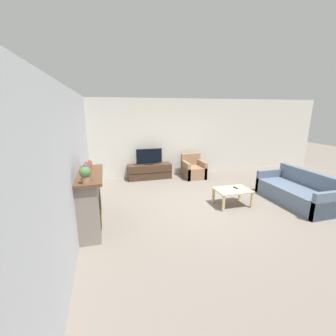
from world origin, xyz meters
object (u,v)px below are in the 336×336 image
Objects in this scene: mantel_vase_left at (86,173)px; couch at (297,192)px; fireplace at (90,201)px; tv_stand at (150,171)px; armchair at (193,170)px; mantel_vase_right at (89,164)px; mantel_vase_centre_left at (87,169)px; mantel_clock at (89,168)px; remote at (235,188)px; potted_plant at (85,174)px; coffee_table at (233,192)px; tv at (149,157)px.

mantel_vase_left is 5.11m from couch.
mantel_vase_left reaches higher than fireplace.
tv_stand is at bearing 59.42° from fireplace.
mantel_vase_right is at bearing -144.87° from armchair.
couch is (4.99, -0.50, -0.95)m from mantel_vase_right.
mantel_vase_centre_left reaches higher than mantel_vase_right.
mantel_clock is at bearing -141.61° from armchair.
remote is 1.63m from couch.
mantel_vase_centre_left is 3.54m from remote.
mantel_vase_left is at bearing -90.00° from mantel_vase_centre_left.
mantel_vase_left is at bearing -117.07° from tv_stand.
mantel_vase_right is at bearing 90.00° from potted_plant.
remote is at bearing -58.20° from tv_stand.
mantel_vase_left is 3.97m from tv_stand.
armchair is 5.24× the size of remote.
mantel_vase_left is 1.88× the size of remote.
remote is at bearing 14.90° from potted_plant.
fireplace reaches higher than remote.
armchair reaches higher than remote.
mantel_vase_right reaches higher than coffee_table.
mantel_vase_right is 4.10m from armchair.
mantel_clock reaches higher than coffee_table.
tv is 0.45× the size of couch.
tv_stand is at bearing 58.43° from mantel_clock.
fireplace is 9.62× the size of mantel_clock.
tv is at bearing 119.40° from coffee_table.
mantel_vase_centre_left is 0.32× the size of coffee_table.
fireplace is 3.47m from tv.
tv is (1.75, 2.84, -0.46)m from mantel_clock.
remote is (0.16, -2.43, 0.16)m from armchair.
armchair and couch have the same top height.
tv is at bearing 60.53° from mantel_vase_centre_left.
potted_plant is at bearing -90.00° from mantel_vase_centre_left.
fireplace is 1.78× the size of armchair.
mantel_vase_right is (0.00, 0.87, -0.05)m from mantel_vase_left.
mantel_vase_right is 0.21× the size of tv.
mantel_vase_left is 0.87m from mantel_vase_right.
mantel_vase_right is 1.20× the size of mantel_clock.
mantel_vase_centre_left is at bearing -81.13° from fireplace.
coffee_table is at bearing 11.29° from mantel_vase_left.
coffee_table is (3.30, 0.33, -0.91)m from mantel_vase_centre_left.
tv_stand is 0.50m from tv.
fireplace is 3.33m from coffee_table.
couch reaches higher than coffee_table.
tv is at bearing 170.26° from armchair.
tv is 1.04× the size of coffee_table.
fireplace is 1.70× the size of coffee_table.
couch is (5.01, -0.07, -0.31)m from fireplace.
fireplace is 3.48m from tv_stand.
couch is (3.25, -3.05, -0.49)m from tv.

